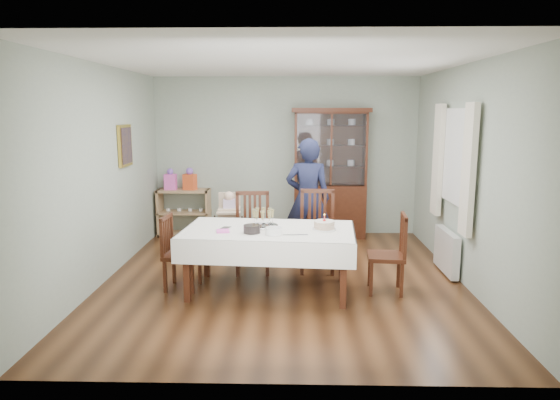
{
  "coord_description": "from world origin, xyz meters",
  "views": [
    {
      "loc": [
        0.11,
        -6.12,
        2.13
      ],
      "look_at": [
        -0.04,
        0.2,
        1.0
      ],
      "focal_mm": 32.0,
      "sensor_mm": 36.0,
      "label": 1
    }
  ],
  "objects_px": {
    "china_cabinet": "(330,171)",
    "birthday_cake": "(324,225)",
    "champagne_tray": "(263,221)",
    "gift_bag_pink": "(170,180)",
    "high_chair": "(230,231)",
    "dining_table": "(269,260)",
    "chair_far_left": "(253,248)",
    "chair_end_right": "(387,269)",
    "chair_far_right": "(317,247)",
    "sideboard": "(184,212)",
    "woman": "(308,199)",
    "gift_bag_orange": "(190,180)",
    "chair_end_left": "(181,267)"
  },
  "relations": [
    {
      "from": "high_chair",
      "to": "birthday_cake",
      "type": "bearing_deg",
      "value": -51.77
    },
    {
      "from": "sideboard",
      "to": "chair_far_left",
      "type": "relative_size",
      "value": 0.85
    },
    {
      "from": "chair_end_left",
      "to": "birthday_cake",
      "type": "xyz_separation_m",
      "value": [
        1.72,
        -0.08,
        0.54
      ]
    },
    {
      "from": "high_chair",
      "to": "birthday_cake",
      "type": "distance_m",
      "value": 1.98
    },
    {
      "from": "sideboard",
      "to": "chair_end_left",
      "type": "distance_m",
      "value": 2.7
    },
    {
      "from": "china_cabinet",
      "to": "sideboard",
      "type": "xyz_separation_m",
      "value": [
        -2.5,
        0.02,
        -0.72
      ]
    },
    {
      "from": "chair_far_left",
      "to": "chair_far_right",
      "type": "distance_m",
      "value": 0.87
    },
    {
      "from": "high_chair",
      "to": "woman",
      "type": "bearing_deg",
      "value": -4.86
    },
    {
      "from": "birthday_cake",
      "to": "gift_bag_orange",
      "type": "relative_size",
      "value": 0.73
    },
    {
      "from": "sideboard",
      "to": "chair_end_right",
      "type": "xyz_separation_m",
      "value": [
        2.99,
        -2.69,
        -0.12
      ]
    },
    {
      "from": "sideboard",
      "to": "chair_far_right",
      "type": "xyz_separation_m",
      "value": [
        2.2,
        -1.9,
        -0.08
      ]
    },
    {
      "from": "champagne_tray",
      "to": "birthday_cake",
      "type": "xyz_separation_m",
      "value": [
        0.72,
        -0.13,
        -0.02
      ]
    },
    {
      "from": "china_cabinet",
      "to": "gift_bag_orange",
      "type": "height_order",
      "value": "china_cabinet"
    },
    {
      "from": "chair_end_right",
      "to": "gift_bag_pink",
      "type": "height_order",
      "value": "gift_bag_pink"
    },
    {
      "from": "birthday_cake",
      "to": "gift_bag_orange",
      "type": "distance_m",
      "value": 3.44
    },
    {
      "from": "chair_end_right",
      "to": "woman",
      "type": "bearing_deg",
      "value": -141.46
    },
    {
      "from": "sideboard",
      "to": "chair_far_left",
      "type": "bearing_deg",
      "value": -55.65
    },
    {
      "from": "chair_end_left",
      "to": "high_chair",
      "type": "xyz_separation_m",
      "value": [
        0.42,
        1.35,
        0.11
      ]
    },
    {
      "from": "dining_table",
      "to": "chair_far_left",
      "type": "distance_m",
      "value": 0.79
    },
    {
      "from": "china_cabinet",
      "to": "gift_bag_orange",
      "type": "xyz_separation_m",
      "value": [
        -2.38,
        0.0,
        -0.15
      ]
    },
    {
      "from": "champagne_tray",
      "to": "gift_bag_pink",
      "type": "xyz_separation_m",
      "value": [
        -1.73,
        2.57,
        0.13
      ]
    },
    {
      "from": "dining_table",
      "to": "chair_far_right",
      "type": "distance_m",
      "value": 1.01
    },
    {
      "from": "sideboard",
      "to": "chair_far_right",
      "type": "height_order",
      "value": "chair_far_right"
    },
    {
      "from": "champagne_tray",
      "to": "gift_bag_pink",
      "type": "relative_size",
      "value": 0.98
    },
    {
      "from": "chair_far_right",
      "to": "gift_bag_pink",
      "type": "height_order",
      "value": "gift_bag_pink"
    },
    {
      "from": "woman",
      "to": "chair_far_right",
      "type": "bearing_deg",
      "value": 103.23
    },
    {
      "from": "chair_end_right",
      "to": "chair_far_left",
      "type": "bearing_deg",
      "value": -108.46
    },
    {
      "from": "china_cabinet",
      "to": "birthday_cake",
      "type": "xyz_separation_m",
      "value": [
        -0.26,
        -2.69,
        -0.31
      ]
    },
    {
      "from": "dining_table",
      "to": "gift_bag_orange",
      "type": "height_order",
      "value": "gift_bag_orange"
    },
    {
      "from": "chair_end_right",
      "to": "woman",
      "type": "relative_size",
      "value": 0.54
    },
    {
      "from": "chair_end_right",
      "to": "gift_bag_pink",
      "type": "xyz_separation_m",
      "value": [
        -3.21,
        2.67,
        0.68
      ]
    },
    {
      "from": "dining_table",
      "to": "chair_far_left",
      "type": "bearing_deg",
      "value": 108.88
    },
    {
      "from": "china_cabinet",
      "to": "high_chair",
      "type": "height_order",
      "value": "china_cabinet"
    },
    {
      "from": "gift_bag_orange",
      "to": "dining_table",
      "type": "bearing_deg",
      "value": -61.2
    },
    {
      "from": "chair_far_left",
      "to": "chair_end_right",
      "type": "height_order",
      "value": "chair_far_left"
    },
    {
      "from": "chair_end_right",
      "to": "birthday_cake",
      "type": "xyz_separation_m",
      "value": [
        -0.75,
        -0.02,
        0.53
      ]
    },
    {
      "from": "china_cabinet",
      "to": "chair_end_right",
      "type": "xyz_separation_m",
      "value": [
        0.49,
        -2.67,
        -0.84
      ]
    },
    {
      "from": "china_cabinet",
      "to": "sideboard",
      "type": "height_order",
      "value": "china_cabinet"
    },
    {
      "from": "woman",
      "to": "high_chair",
      "type": "bearing_deg",
      "value": 1.59
    },
    {
      "from": "chair_far_left",
      "to": "gift_bag_orange",
      "type": "relative_size",
      "value": 2.78
    },
    {
      "from": "sideboard",
      "to": "gift_bag_pink",
      "type": "bearing_deg",
      "value": -174.66
    },
    {
      "from": "woman",
      "to": "gift_bag_pink",
      "type": "xyz_separation_m",
      "value": [
        -2.31,
        1.29,
        0.09
      ]
    },
    {
      "from": "chair_end_right",
      "to": "champagne_tray",
      "type": "xyz_separation_m",
      "value": [
        -1.47,
        0.11,
        0.55
      ]
    },
    {
      "from": "chair_end_left",
      "to": "chair_far_left",
      "type": "bearing_deg",
      "value": -44.72
    },
    {
      "from": "champagne_tray",
      "to": "chair_end_left",
      "type": "bearing_deg",
      "value": -176.89
    },
    {
      "from": "dining_table",
      "to": "chair_end_left",
      "type": "relative_size",
      "value": 2.32
    },
    {
      "from": "birthday_cake",
      "to": "gift_bag_pink",
      "type": "relative_size",
      "value": 0.76
    },
    {
      "from": "chair_end_left",
      "to": "gift_bag_pink",
      "type": "distance_m",
      "value": 2.81
    },
    {
      "from": "chair_end_left",
      "to": "gift_bag_orange",
      "type": "distance_m",
      "value": 2.74
    },
    {
      "from": "woman",
      "to": "gift_bag_pink",
      "type": "bearing_deg",
      "value": -26.57
    }
  ]
}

